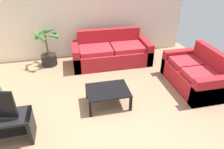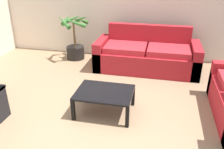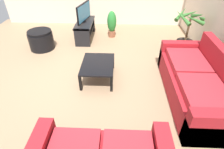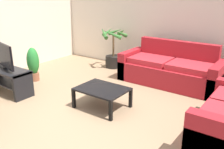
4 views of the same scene
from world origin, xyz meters
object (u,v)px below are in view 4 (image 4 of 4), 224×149
(tv, at_px, (4,55))
(coffee_table, at_px, (102,91))
(couch_main, at_px, (170,70))
(potted_palm, at_px, (113,52))
(tv_stand, at_px, (7,77))
(potted_plant_small, at_px, (33,63))

(tv, distance_m, coffee_table, 2.07)
(couch_main, relative_size, potted_palm, 2.02)
(couch_main, distance_m, tv_stand, 3.40)
(tv_stand, distance_m, tv, 0.44)
(tv_stand, relative_size, potted_plant_small, 1.44)
(tv_stand, relative_size, coffee_table, 1.30)
(potted_plant_small, bearing_deg, couch_main, 32.36)
(couch_main, distance_m, potted_palm, 1.74)
(tv_stand, height_order, coffee_table, tv_stand)
(couch_main, relative_size, coffee_table, 2.54)
(potted_palm, bearing_deg, couch_main, -8.48)
(couch_main, xyz_separation_m, tv_stand, (-2.41, -2.40, 0.02))
(couch_main, height_order, potted_plant_small, couch_main)
(potted_palm, xyz_separation_m, potted_plant_small, (-0.86, -1.89, -0.01))
(tv_stand, distance_m, potted_plant_small, 0.79)
(couch_main, xyz_separation_m, potted_plant_small, (-2.58, -1.64, 0.10))
(tv, xyz_separation_m, potted_palm, (0.69, 2.65, -0.35))
(coffee_table, bearing_deg, potted_plant_small, 174.93)
(potted_plant_small, bearing_deg, tv_stand, -77.68)
(tv_stand, xyz_separation_m, tv, (0.00, 0.00, 0.44))
(coffee_table, distance_m, potted_palm, 2.43)
(potted_palm, bearing_deg, tv_stand, -104.65)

